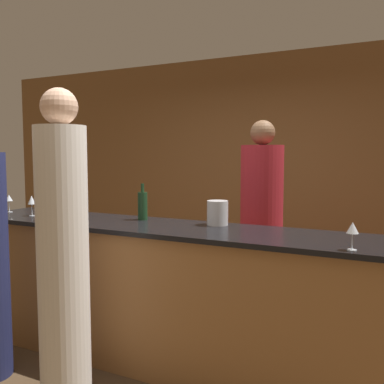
{
  "coord_description": "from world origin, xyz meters",
  "views": [
    {
      "loc": [
        1.61,
        -2.72,
        1.59
      ],
      "look_at": [
        0.2,
        0.1,
        1.32
      ],
      "focal_mm": 40.0,
      "sensor_mm": 36.0,
      "label": 1
    }
  ],
  "objects_px": {
    "bartender": "(261,236)",
    "wine_bottle_1": "(143,205)",
    "guest_1": "(63,257)",
    "ice_bucket": "(218,213)",
    "wine_bottle_0": "(0,205)"
  },
  "relations": [
    {
      "from": "bartender",
      "to": "wine_bottle_0",
      "type": "relative_size",
      "value": 6.99
    },
    {
      "from": "bartender",
      "to": "wine_bottle_1",
      "type": "xyz_separation_m",
      "value": [
        -0.77,
        -0.72,
        0.31
      ]
    },
    {
      "from": "wine_bottle_0",
      "to": "guest_1",
      "type": "bearing_deg",
      "value": -22.38
    },
    {
      "from": "bartender",
      "to": "wine_bottle_0",
      "type": "height_order",
      "value": "bartender"
    },
    {
      "from": "guest_1",
      "to": "wine_bottle_1",
      "type": "height_order",
      "value": "guest_1"
    },
    {
      "from": "wine_bottle_0",
      "to": "ice_bucket",
      "type": "xyz_separation_m",
      "value": [
        1.81,
        0.44,
        -0.01
      ]
    },
    {
      "from": "wine_bottle_0",
      "to": "ice_bucket",
      "type": "height_order",
      "value": "wine_bottle_0"
    },
    {
      "from": "guest_1",
      "to": "ice_bucket",
      "type": "relative_size",
      "value": 10.91
    },
    {
      "from": "guest_1",
      "to": "wine_bottle_0",
      "type": "xyz_separation_m",
      "value": [
        -1.15,
        0.47,
        0.22
      ]
    },
    {
      "from": "wine_bottle_1",
      "to": "guest_1",
      "type": "bearing_deg",
      "value": -91.49
    },
    {
      "from": "wine_bottle_1",
      "to": "ice_bucket",
      "type": "bearing_deg",
      "value": 3.09
    },
    {
      "from": "bartender",
      "to": "ice_bucket",
      "type": "relative_size",
      "value": 10.3
    },
    {
      "from": "bartender",
      "to": "wine_bottle_0",
      "type": "xyz_separation_m",
      "value": [
        -1.94,
        -1.12,
        0.3
      ]
    },
    {
      "from": "bartender",
      "to": "guest_1",
      "type": "relative_size",
      "value": 0.94
    },
    {
      "from": "wine_bottle_1",
      "to": "ice_bucket",
      "type": "relative_size",
      "value": 1.61
    }
  ]
}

